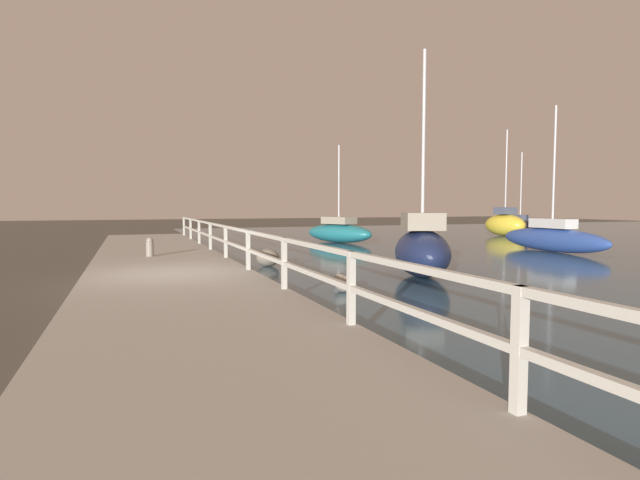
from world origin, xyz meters
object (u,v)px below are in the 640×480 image
mooring_bollard (150,247)px  sailboat_red (423,228)px  sailboat_teal (339,232)px  sailboat_black (520,226)px  sailboat_blue (552,238)px  sailboat_navy (422,249)px  sailboat_yellow (505,224)px

mooring_bollard → sailboat_red: (15.67, 8.02, 0.03)m
sailboat_teal → sailboat_black: 15.62m
sailboat_blue → sailboat_navy: (-9.08, -4.35, 0.17)m
sailboat_blue → sailboat_black: (8.92, 11.42, -0.04)m
sailboat_yellow → sailboat_red: 5.98m
sailboat_navy → sailboat_black: (18.00, 15.77, -0.21)m
sailboat_yellow → sailboat_blue: bearing=-126.4°
sailboat_yellow → sailboat_navy: (-14.90, -13.75, -0.03)m
sailboat_yellow → sailboat_black: size_ratio=1.20×
sailboat_navy → sailboat_blue: bearing=48.3°
sailboat_blue → sailboat_navy: sailboat_navy is taller
sailboat_navy → sailboat_red: 16.52m
sailboat_blue → sailboat_red: sailboat_blue is taller
sailboat_teal → sailboat_red: 6.36m
mooring_bollard → sailboat_yellow: bearing=20.0°
sailboat_blue → mooring_bollard: bearing=178.3°
sailboat_teal → sailboat_blue: bearing=-75.2°
sailboat_red → sailboat_black: bearing=34.7°
sailboat_navy → sailboat_red: bearing=80.0°
sailboat_red → sailboat_black: (9.08, 1.87, -0.05)m
mooring_bollard → sailboat_black: bearing=21.8°
sailboat_blue → sailboat_navy: 10.07m
sailboat_yellow → sailboat_teal: 12.21m
sailboat_teal → sailboat_yellow: bearing=-16.6°
sailboat_yellow → mooring_bollard: bearing=-164.7°
mooring_bollard → sailboat_blue: sailboat_blue is taller
sailboat_yellow → sailboat_navy: bearing=-141.9°
sailboat_red → sailboat_black: size_ratio=0.99×
sailboat_red → sailboat_blue: bearing=-66.0°
sailboat_red → sailboat_black: 9.27m
sailboat_yellow → sailboat_black: (3.10, 2.02, -0.23)m
sailboat_blue → sailboat_red: size_ratio=1.09×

